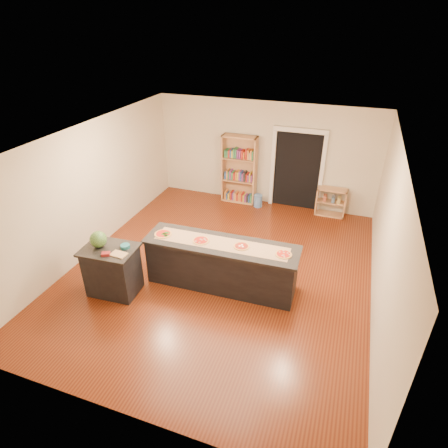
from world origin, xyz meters
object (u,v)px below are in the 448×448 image
(low_shelf, at_px, (331,202))
(waste_bin, at_px, (258,201))
(kitchen_island, at_px, (221,265))
(watermelon, at_px, (98,239))
(bookshelf, at_px, (239,170))
(side_counter, at_px, (113,270))

(low_shelf, distance_m, waste_bin, 1.95)
(low_shelf, bearing_deg, kitchen_island, -114.56)
(low_shelf, relative_size, waste_bin, 2.20)
(waste_bin, distance_m, watermelon, 4.91)
(low_shelf, bearing_deg, bookshelf, -179.86)
(low_shelf, xyz_separation_m, waste_bin, (-1.93, -0.16, -0.21))
(kitchen_island, xyz_separation_m, side_counter, (-1.87, -0.86, 0.00))
(bookshelf, height_order, waste_bin, bookshelf)
(low_shelf, bearing_deg, waste_bin, -175.26)
(watermelon, bearing_deg, kitchen_island, 22.31)
(kitchen_island, bearing_deg, low_shelf, 63.77)
(side_counter, bearing_deg, kitchen_island, 21.04)
(side_counter, xyz_separation_m, watermelon, (-0.20, 0.01, 0.64))
(side_counter, distance_m, bookshelf, 4.74)
(bookshelf, distance_m, waste_bin, 1.00)
(kitchen_island, height_order, side_counter, side_counter)
(waste_bin, bearing_deg, kitchen_island, -86.56)
(bookshelf, height_order, low_shelf, bookshelf)
(side_counter, relative_size, waste_bin, 2.85)
(side_counter, height_order, bookshelf, bookshelf)
(waste_bin, bearing_deg, side_counter, -110.41)
(side_counter, bearing_deg, bookshelf, 73.58)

